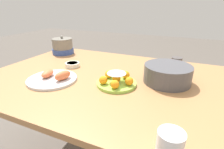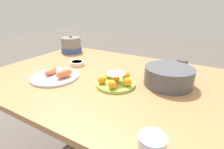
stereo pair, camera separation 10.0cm
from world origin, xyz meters
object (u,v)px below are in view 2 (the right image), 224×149
object	(u,v)px
cup_far	(182,66)
serving_bowl	(169,76)
cake_plate	(115,81)
dining_table	(109,89)
sauce_bowl	(77,63)
seafood_platter	(56,75)
warming_pot	(71,45)
cup_near	(152,147)

from	to	relation	value
cup_far	serving_bowl	bearing A→B (deg)	-95.97
cake_plate	serving_bowl	bearing A→B (deg)	31.13
dining_table	serving_bowl	distance (m)	0.37
cup_far	sauce_bowl	bearing A→B (deg)	-159.46
seafood_platter	cup_far	bearing A→B (deg)	37.90
serving_bowl	warming_pot	xyz separation A→B (m)	(-0.93, 0.26, 0.01)
cake_plate	cup_far	distance (m)	0.49
sauce_bowl	cup_far	bearing A→B (deg)	20.54
dining_table	cake_plate	size ratio (longest dim) A/B	6.89
serving_bowl	sauce_bowl	xyz separation A→B (m)	(-0.65, 0.00, -0.04)
seafood_platter	cake_plate	bearing A→B (deg)	14.28
dining_table	cup_near	bearing A→B (deg)	-47.42
dining_table	cake_plate	bearing A→B (deg)	-41.80
dining_table	cup_near	size ratio (longest dim) A/B	18.53
cup_near	warming_pot	xyz separation A→B (m)	(-1.01, 0.78, 0.03)
cup_far	cup_near	bearing A→B (deg)	-86.14
serving_bowl	cup_near	distance (m)	0.53
cake_plate	cup_far	xyz separation A→B (m)	(0.27, 0.40, 0.01)
dining_table	warming_pot	distance (m)	0.70
warming_pot	cake_plate	bearing A→B (deg)	-30.75
dining_table	cup_near	xyz separation A→B (m)	(0.41, -0.45, 0.12)
dining_table	cake_plate	xyz separation A→B (m)	(0.09, -0.08, 0.11)
sauce_bowl	cup_near	world-z (taller)	cup_near
cup_near	cake_plate	bearing A→B (deg)	131.24
cake_plate	serving_bowl	size ratio (longest dim) A/B	0.84
sauce_bowl	cup_far	world-z (taller)	cup_far
cup_far	dining_table	bearing A→B (deg)	-138.32
sauce_bowl	warming_pot	distance (m)	0.39
sauce_bowl	warming_pot	xyz separation A→B (m)	(-0.28, 0.26, 0.05)
cup_near	cup_far	bearing A→B (deg)	93.86
sauce_bowl	seafood_platter	xyz separation A→B (m)	(0.04, -0.24, -0.00)
serving_bowl	cup_near	xyz separation A→B (m)	(0.08, -0.52, -0.02)
cup_near	warming_pot	size ratio (longest dim) A/B	0.44
cup_near	cup_far	size ratio (longest dim) A/B	1.01
seafood_platter	dining_table	bearing A→B (deg)	32.17
cup_near	dining_table	bearing A→B (deg)	132.58
cake_plate	sauce_bowl	bearing A→B (deg)	159.50
cup_far	warming_pot	xyz separation A→B (m)	(-0.96, 0.01, 0.03)
sauce_bowl	cup_near	size ratio (longest dim) A/B	1.24
cake_plate	seafood_platter	xyz separation A→B (m)	(-0.36, -0.09, -0.01)
cup_far	warming_pot	distance (m)	0.96
dining_table	warming_pot	world-z (taller)	warming_pot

